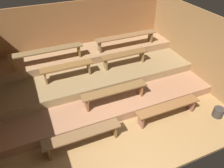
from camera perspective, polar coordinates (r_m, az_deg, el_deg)
ground at (r=6.72m, az=-1.35°, el=-3.92°), size 7.03×5.65×0.08m
wall_back at (r=8.10m, az=-8.21°, el=13.16°), size 7.03×0.06×2.32m
wall_right at (r=7.61m, az=21.35°, el=9.39°), size 0.06×5.65×2.32m
platform_lower at (r=7.11m, az=-3.40°, el=0.33°), size 6.23×3.51×0.26m
platform_middle at (r=7.37m, az=-4.87°, el=4.10°), size 6.23×2.49×0.26m
platform_upper at (r=7.78m, az=-6.57°, el=8.06°), size 6.23×1.18×0.26m
bench_floor_left at (r=5.22m, az=-7.83°, el=-13.42°), size 1.86×0.31×0.43m
bench_floor_right at (r=6.02m, az=14.61°, el=-6.20°), size 1.86×0.31×0.43m
bench_lower_center at (r=5.95m, az=0.68°, el=-2.10°), size 1.89×0.31×0.43m
bench_middle_left at (r=6.63m, az=-11.86°, el=4.14°), size 1.58×0.31×0.43m
bench_middle_right at (r=7.15m, az=3.26°, el=7.46°), size 1.58×0.31×0.43m
bench_upper_left at (r=7.09m, az=-16.89°, el=8.13°), size 2.27×0.31×0.43m
bench_upper_right at (r=7.79m, az=3.76°, el=12.24°), size 2.27×0.31×0.43m
pail_floor at (r=6.70m, az=26.36°, el=-6.74°), size 0.28×0.28×0.27m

